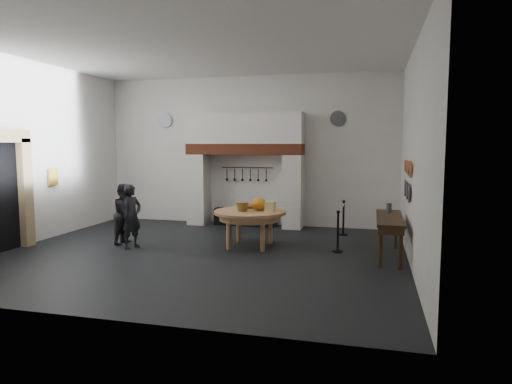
% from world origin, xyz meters
% --- Properties ---
extents(floor, '(9.00, 8.00, 0.02)m').
position_xyz_m(floor, '(0.00, 0.00, 0.00)').
color(floor, black).
rests_on(floor, ground).
extents(ceiling, '(9.00, 8.00, 0.02)m').
position_xyz_m(ceiling, '(0.00, 0.00, 4.50)').
color(ceiling, silver).
rests_on(ceiling, wall_back).
extents(wall_back, '(9.00, 0.02, 4.50)m').
position_xyz_m(wall_back, '(0.00, 4.00, 2.25)').
color(wall_back, silver).
rests_on(wall_back, floor).
extents(wall_front, '(9.00, 0.02, 4.50)m').
position_xyz_m(wall_front, '(0.00, -4.00, 2.25)').
color(wall_front, silver).
rests_on(wall_front, floor).
extents(wall_left, '(0.02, 8.00, 4.50)m').
position_xyz_m(wall_left, '(-4.50, 0.00, 2.25)').
color(wall_left, silver).
rests_on(wall_left, floor).
extents(wall_right, '(0.02, 8.00, 4.50)m').
position_xyz_m(wall_right, '(4.50, 0.00, 2.25)').
color(wall_right, silver).
rests_on(wall_right, floor).
extents(chimney_pier_left, '(0.55, 0.70, 2.15)m').
position_xyz_m(chimney_pier_left, '(-1.48, 3.65, 1.07)').
color(chimney_pier_left, silver).
rests_on(chimney_pier_left, floor).
extents(chimney_pier_right, '(0.55, 0.70, 2.15)m').
position_xyz_m(chimney_pier_right, '(1.48, 3.65, 1.07)').
color(chimney_pier_right, silver).
rests_on(chimney_pier_right, floor).
extents(hearth_brick_band, '(3.50, 0.72, 0.32)m').
position_xyz_m(hearth_brick_band, '(0.00, 3.65, 2.31)').
color(hearth_brick_band, '#9E442B').
rests_on(hearth_brick_band, chimney_pier_left).
extents(chimney_hood, '(3.50, 0.70, 0.90)m').
position_xyz_m(chimney_hood, '(0.00, 3.65, 2.92)').
color(chimney_hood, silver).
rests_on(chimney_hood, hearth_brick_band).
extents(iron_range, '(1.90, 0.45, 0.50)m').
position_xyz_m(iron_range, '(0.00, 3.72, 0.25)').
color(iron_range, black).
rests_on(iron_range, floor).
extents(utensil_rail, '(1.60, 0.02, 0.02)m').
position_xyz_m(utensil_rail, '(0.00, 3.92, 1.75)').
color(utensil_rail, black).
rests_on(utensil_rail, wall_back).
extents(door_jamb_far, '(0.22, 0.30, 2.60)m').
position_xyz_m(door_jamb_far, '(-4.38, -0.30, 1.30)').
color(door_jamb_far, tan).
rests_on(door_jamb_far, floor).
extents(wall_plaque, '(0.05, 0.34, 0.44)m').
position_xyz_m(wall_plaque, '(-4.45, 0.80, 1.60)').
color(wall_plaque, gold).
rests_on(wall_plaque, wall_left).
extents(work_table, '(1.96, 1.96, 0.07)m').
position_xyz_m(work_table, '(0.89, 0.95, 0.84)').
color(work_table, tan).
rests_on(work_table, floor).
extents(pumpkin, '(0.36, 0.36, 0.31)m').
position_xyz_m(pumpkin, '(1.09, 1.05, 1.03)').
color(pumpkin, '#C57D1B').
rests_on(pumpkin, work_table).
extents(cheese_block_big, '(0.22, 0.22, 0.24)m').
position_xyz_m(cheese_block_big, '(1.39, 0.90, 0.99)').
color(cheese_block_big, '#DAC282').
rests_on(cheese_block_big, work_table).
extents(cheese_block_small, '(0.18, 0.18, 0.20)m').
position_xyz_m(cheese_block_small, '(1.37, 1.20, 0.97)').
color(cheese_block_small, '#F4DE92').
rests_on(cheese_block_small, work_table).
extents(wicker_basket, '(0.36, 0.36, 0.22)m').
position_xyz_m(wicker_basket, '(0.74, 0.80, 0.98)').
color(wicker_basket, olive).
rests_on(wicker_basket, work_table).
extents(bread_loaf, '(0.31, 0.18, 0.13)m').
position_xyz_m(bread_loaf, '(0.79, 1.30, 0.94)').
color(bread_loaf, '#996436').
rests_on(bread_loaf, work_table).
extents(visitor_near, '(0.51, 0.64, 1.52)m').
position_xyz_m(visitor_near, '(-1.79, 0.12, 0.76)').
color(visitor_near, black).
rests_on(visitor_near, floor).
extents(visitor_far, '(0.58, 0.74, 1.49)m').
position_xyz_m(visitor_far, '(-2.19, 0.52, 0.75)').
color(visitor_far, '#222227').
rests_on(visitor_far, floor).
extents(side_table, '(0.55, 2.20, 0.06)m').
position_xyz_m(side_table, '(4.10, 0.67, 0.87)').
color(side_table, '#3C2815').
rests_on(side_table, floor).
extents(pewter_jug, '(0.12, 0.12, 0.22)m').
position_xyz_m(pewter_jug, '(4.10, 1.27, 1.01)').
color(pewter_jug, '#4D4C51').
rests_on(pewter_jug, side_table).
extents(copper_pan_a, '(0.03, 0.34, 0.34)m').
position_xyz_m(copper_pan_a, '(4.46, 0.20, 1.95)').
color(copper_pan_a, '#C6662D').
rests_on(copper_pan_a, wall_right).
extents(copper_pan_b, '(0.03, 0.32, 0.32)m').
position_xyz_m(copper_pan_b, '(4.46, 0.75, 1.95)').
color(copper_pan_b, '#C6662D').
rests_on(copper_pan_b, wall_right).
extents(copper_pan_c, '(0.03, 0.30, 0.30)m').
position_xyz_m(copper_pan_c, '(4.46, 1.30, 1.95)').
color(copper_pan_c, '#C6662D').
rests_on(copper_pan_c, wall_right).
extents(copper_pan_d, '(0.03, 0.28, 0.28)m').
position_xyz_m(copper_pan_d, '(4.46, 1.85, 1.95)').
color(copper_pan_d, '#C6662D').
rests_on(copper_pan_d, wall_right).
extents(pewter_plate_left, '(0.03, 0.40, 0.40)m').
position_xyz_m(pewter_plate_left, '(4.46, 0.40, 1.45)').
color(pewter_plate_left, '#4C4C51').
rests_on(pewter_plate_left, wall_right).
extents(pewter_plate_mid, '(0.03, 0.40, 0.40)m').
position_xyz_m(pewter_plate_mid, '(4.46, 1.00, 1.45)').
color(pewter_plate_mid, '#4C4C51').
rests_on(pewter_plate_mid, wall_right).
extents(pewter_plate_right, '(0.03, 0.40, 0.40)m').
position_xyz_m(pewter_plate_right, '(4.46, 1.60, 1.45)').
color(pewter_plate_right, '#4C4C51').
rests_on(pewter_plate_right, wall_right).
extents(pewter_plate_back_left, '(0.44, 0.03, 0.44)m').
position_xyz_m(pewter_plate_back_left, '(-2.70, 3.96, 3.20)').
color(pewter_plate_back_left, '#4C4C51').
rests_on(pewter_plate_back_left, wall_back).
extents(pewter_plate_back_right, '(0.44, 0.03, 0.44)m').
position_xyz_m(pewter_plate_back_right, '(2.70, 3.96, 3.20)').
color(pewter_plate_back_right, '#4C4C51').
rests_on(pewter_plate_back_right, wall_back).
extents(barrier_post_near, '(0.05, 0.05, 0.90)m').
position_xyz_m(barrier_post_near, '(2.98, 0.93, 0.45)').
color(barrier_post_near, black).
rests_on(barrier_post_near, floor).
extents(barrier_post_far, '(0.05, 0.05, 0.90)m').
position_xyz_m(barrier_post_far, '(2.98, 2.93, 0.45)').
color(barrier_post_far, black).
rests_on(barrier_post_far, floor).
extents(barrier_rope, '(0.04, 2.00, 0.04)m').
position_xyz_m(barrier_rope, '(2.98, 1.93, 0.85)').
color(barrier_rope, silver).
rests_on(barrier_rope, barrier_post_near).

